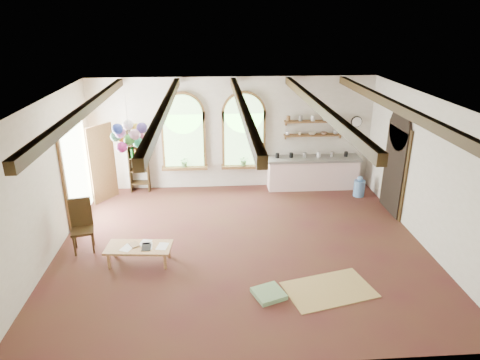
{
  "coord_description": "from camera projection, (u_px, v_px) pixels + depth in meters",
  "views": [
    {
      "loc": [
        -0.61,
        -8.3,
        4.81
      ],
      "look_at": [
        -0.0,
        0.6,
        1.32
      ],
      "focal_mm": 32.0,
      "sensor_mm": 36.0,
      "label": 1
    }
  ],
  "objects": [
    {
      "name": "ceiling_beams",
      "position": [
        242.0,
        106.0,
        8.37
      ],
      "size": [
        6.2,
        6.8,
        0.18
      ],
      "primitive_type": null,
      "color": "#352511",
      "rests_on": "ceiling"
    },
    {
      "name": "shelf_bowl_b",
      "position": [
        324.0,
        133.0,
        12.23
      ],
      "size": [
        0.2,
        0.2,
        0.06
      ],
      "primitive_type": "imported",
      "color": "#8C664C",
      "rests_on": "wall_shelf_lower"
    },
    {
      "name": "shelf_vase",
      "position": [
        336.0,
        131.0,
        12.23
      ],
      "size": [
        0.18,
        0.18,
        0.19
      ],
      "primitive_type": "imported",
      "color": "slate",
      "rests_on": "wall_shelf_lower"
    },
    {
      "name": "coffee_table",
      "position": [
        139.0,
        248.0,
        8.72
      ],
      "size": [
        1.37,
        0.72,
        0.38
      ],
      "color": "tan",
      "rests_on": "floor"
    },
    {
      "name": "wall_shelf_lower",
      "position": [
        313.0,
        135.0,
        12.23
      ],
      "size": [
        1.7,
        0.24,
        0.04
      ],
      "primitive_type": "cube",
      "color": "brown",
      "rests_on": "wall_back"
    },
    {
      "name": "floor",
      "position": [
        242.0,
        245.0,
        9.51
      ],
      "size": [
        8.0,
        8.0,
        0.0
      ],
      "primitive_type": "plane",
      "color": "#4C211F",
      "rests_on": "ground"
    },
    {
      "name": "window_right",
      "position": [
        244.0,
        133.0,
        12.11
      ],
      "size": [
        1.3,
        0.28,
        2.2
      ],
      "color": "brown",
      "rests_on": "floor"
    },
    {
      "name": "wall_clock",
      "position": [
        357.0,
        122.0,
        12.24
      ],
      "size": [
        0.32,
        0.04,
        0.32
      ],
      "primitive_type": "cylinder",
      "rotation": [
        1.57,
        0.0,
        0.0
      ],
      "color": "black",
      "rests_on": "wall_back"
    },
    {
      "name": "shelf_cup_a",
      "position": [
        288.0,
        133.0,
        12.15
      ],
      "size": [
        0.12,
        0.1,
        0.1
      ],
      "primitive_type": "imported",
      "color": "white",
      "rests_on": "wall_shelf_lower"
    },
    {
      "name": "right_doorway",
      "position": [
        394.0,
        171.0,
        10.75
      ],
      "size": [
        0.1,
        1.3,
        2.4
      ],
      "primitive_type": "cube",
      "color": "black",
      "rests_on": "floor"
    },
    {
      "name": "balloon_cluster",
      "position": [
        129.0,
        135.0,
        9.24
      ],
      "size": [
        0.85,
        0.85,
        1.15
      ],
      "color": "white",
      "rests_on": "floor"
    },
    {
      "name": "tablet",
      "position": [
        146.0,
        248.0,
        8.65
      ],
      "size": [
        0.19,
        0.27,
        0.01
      ],
      "primitive_type": "cube",
      "rotation": [
        0.0,
        0.0,
        0.04
      ],
      "color": "black",
      "rests_on": "coffee_table"
    },
    {
      "name": "table_book",
      "position": [
        130.0,
        246.0,
        8.7
      ],
      "size": [
        0.27,
        0.3,
        0.02
      ],
      "primitive_type": "imported",
      "rotation": [
        0.0,
        0.0,
        0.56
      ],
      "color": "olive",
      "rests_on": "coffee_table"
    },
    {
      "name": "window_left",
      "position": [
        184.0,
        134.0,
        12.0
      ],
      "size": [
        1.3,
        0.28,
        2.2
      ],
      "color": "brown",
      "rests_on": "floor"
    },
    {
      "name": "bookshelf",
      "position": [
        138.0,
        161.0,
        12.09
      ],
      "size": [
        0.53,
        0.32,
        1.8
      ],
      "color": "#352511",
      "rests_on": "floor"
    },
    {
      "name": "wall_shelf_upper",
      "position": [
        314.0,
        121.0,
        12.08
      ],
      "size": [
        1.7,
        0.24,
        0.04
      ],
      "primitive_type": "cube",
      "color": "brown",
      "rests_on": "wall_back"
    },
    {
      "name": "shelf_cup_b",
      "position": [
        300.0,
        133.0,
        12.18
      ],
      "size": [
        0.1,
        0.1,
        0.09
      ],
      "primitive_type": "imported",
      "color": "beige",
      "rests_on": "wall_shelf_lower"
    },
    {
      "name": "floor_mat",
      "position": [
        329.0,
        290.0,
        7.95
      ],
      "size": [
        1.79,
        1.35,
        0.02
      ],
      "primitive_type": "cube",
      "rotation": [
        0.0,
        0.0,
        0.25
      ],
      "color": "tan",
      "rests_on": "floor"
    },
    {
      "name": "shelf_bowl_a",
      "position": [
        312.0,
        134.0,
        12.21
      ],
      "size": [
        0.22,
        0.22,
        0.05
      ],
      "primitive_type": "imported",
      "color": "beige",
      "rests_on": "wall_shelf_lower"
    },
    {
      "name": "floor_cushion",
      "position": [
        269.0,
        294.0,
        7.78
      ],
      "size": [
        0.67,
        0.67,
        0.09
      ],
      "primitive_type": "cube",
      "rotation": [
        0.0,
        0.0,
        0.37
      ],
      "color": "#6F9667",
      "rests_on": "floor"
    },
    {
      "name": "water_jug_a",
      "position": [
        359.0,
        187.0,
        11.96
      ],
      "size": [
        0.31,
        0.31,
        0.59
      ],
      "color": "#5D8CC7",
      "rests_on": "floor"
    },
    {
      "name": "potted_plant_left",
      "position": [
        185.0,
        162.0,
        12.19
      ],
      "size": [
        0.27,
        0.23,
        0.3
      ],
      "primitive_type": "imported",
      "color": "#598C4C",
      "rests_on": "window_left"
    },
    {
      "name": "potted_plant_right",
      "position": [
        244.0,
        160.0,
        12.3
      ],
      "size": [
        0.27,
        0.23,
        0.3
      ],
      "primitive_type": "imported",
      "color": "#598C4C",
      "rests_on": "window_right"
    },
    {
      "name": "kitchen_counter",
      "position": [
        313.0,
        172.0,
        12.45
      ],
      "size": [
        2.68,
        0.62,
        0.94
      ],
      "color": "#FFD9D8",
      "rests_on": "floor"
    },
    {
      "name": "water_jug_b",
      "position": [
        345.0,
        179.0,
        12.6
      ],
      "size": [
        0.28,
        0.28,
        0.54
      ],
      "color": "#5D8CC7",
      "rests_on": "floor"
    },
    {
      "name": "left_doorway",
      "position": [
        77.0,
        173.0,
        10.51
      ],
      "size": [
        0.1,
        1.9,
        2.5
      ],
      "primitive_type": "cube",
      "color": "brown",
      "rests_on": "floor"
    },
    {
      "name": "side_chair",
      "position": [
        83.0,
        236.0,
        9.19
      ],
      "size": [
        0.55,
        0.55,
        1.16
      ],
      "color": "#352511",
      "rests_on": "floor"
    }
  ]
}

